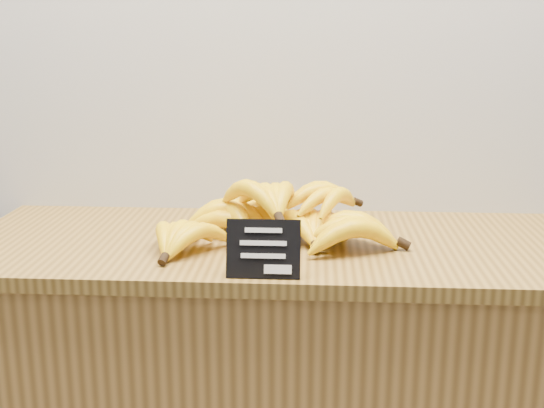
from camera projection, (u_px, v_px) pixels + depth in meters
The scene contains 3 objects.
counter_top at pixel (273, 245), 1.47m from camera, with size 1.32×0.54×0.03m, color olive.
chalkboard_sign at pixel (263, 249), 1.22m from camera, with size 0.13×0.01×0.11m, color black.
banana_pile at pixel (271, 218), 1.45m from camera, with size 0.57×0.38×0.12m.
Camera 1 is at (-0.11, 1.35, 1.36)m, focal length 45.00 mm.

